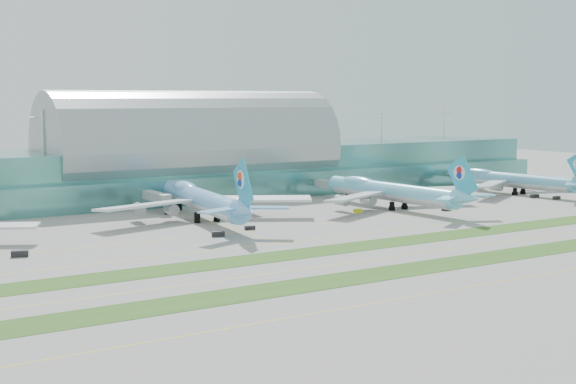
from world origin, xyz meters
TOP-DOWN VIEW (x-y plane):
  - ground at (0.00, 0.00)m, footprint 700.00×700.00m
  - terminal at (0.01, 128.79)m, footprint 340.00×69.10m
  - grass_strip_near at (0.00, -28.00)m, footprint 420.00×12.00m
  - grass_strip_far at (0.00, 2.00)m, footprint 420.00×12.00m
  - taxiline_a at (0.00, -48.00)m, footprint 420.00×0.35m
  - taxiline_b at (0.00, -14.00)m, footprint 420.00×0.35m
  - taxiline_c at (0.00, 18.00)m, footprint 420.00×0.35m
  - taxiline_d at (0.00, 40.00)m, footprint 420.00×0.35m
  - airliner_b at (-25.59, 67.60)m, footprint 73.73×84.32m
  - airliner_c at (44.91, 56.38)m, footprint 69.11×78.56m
  - airliner_d at (117.13, 64.56)m, footprint 63.37×72.44m
  - gse_b at (-92.27, 36.69)m, footprint 4.64×3.28m
  - gse_c at (-35.83, 36.37)m, footprint 3.95×2.53m
  - gse_d at (-21.98, 42.08)m, footprint 3.44×2.25m
  - gse_e at (28.10, 53.50)m, footprint 3.20×2.39m
  - gse_f at (58.55, 41.29)m, footprint 3.83×2.58m
  - gse_g at (117.45, 40.92)m, footprint 3.42×1.83m
  - gse_h at (114.62, 49.57)m, footprint 3.88×1.79m

SIDE VIEW (x-z plane):
  - ground at x=0.00m, z-range 0.00..0.00m
  - taxiline_a at x=0.00m, z-range 0.00..0.01m
  - taxiline_b at x=0.00m, z-range 0.00..0.01m
  - taxiline_c at x=0.00m, z-range 0.00..0.01m
  - taxiline_d at x=0.00m, z-range 0.00..0.01m
  - grass_strip_near at x=0.00m, z-range 0.00..0.08m
  - grass_strip_far at x=0.00m, z-range 0.00..0.08m
  - gse_d at x=-21.98m, z-range 0.00..1.25m
  - gse_h at x=114.62m, z-range 0.00..1.33m
  - gse_e at x=28.10m, z-range 0.00..1.33m
  - gse_g at x=117.45m, z-range 0.00..1.35m
  - gse_c at x=-35.83m, z-range 0.00..1.55m
  - gse_b at x=-92.27m, z-range 0.00..1.67m
  - gse_f at x=58.55m, z-range 0.00..1.77m
  - airliner_d at x=117.13m, z-range -3.82..16.13m
  - airliner_c at x=44.91m, z-range -4.14..17.48m
  - airliner_b at x=-25.59m, z-range -4.45..18.78m
  - terminal at x=0.01m, z-range -3.77..32.23m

